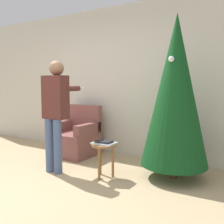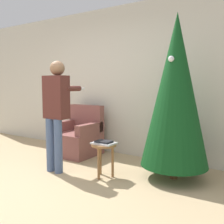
# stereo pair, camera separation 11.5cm
# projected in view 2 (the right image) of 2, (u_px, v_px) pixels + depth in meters

# --- Properties ---
(ground_plane) EXTENTS (14.00, 14.00, 0.00)m
(ground_plane) POSITION_uv_depth(u_px,v_px,m) (19.00, 192.00, 3.15)
(ground_plane) COLOR tan
(wall_back) EXTENTS (8.00, 0.06, 2.70)m
(wall_back) POSITION_uv_depth(u_px,v_px,m) (118.00, 81.00, 4.86)
(wall_back) COLOR beige
(wall_back) RESTS_ON ground_plane
(christmas_tree) EXTENTS (0.91, 0.91, 2.23)m
(christmas_tree) POSITION_uv_depth(u_px,v_px,m) (176.00, 91.00, 3.49)
(christmas_tree) COLOR brown
(christmas_tree) RESTS_ON ground_plane
(armchair) EXTENTS (0.74, 0.73, 0.90)m
(armchair) POSITION_uv_depth(u_px,v_px,m) (78.00, 138.00, 4.85)
(armchair) COLOR brown
(armchair) RESTS_ON ground_plane
(person_standing) EXTENTS (0.39, 0.57, 1.64)m
(person_standing) POSITION_uv_depth(u_px,v_px,m) (56.00, 107.00, 3.84)
(person_standing) COLOR #475B84
(person_standing) RESTS_ON ground_plane
(side_stool) EXTENTS (0.35, 0.35, 0.47)m
(side_stool) POSITION_uv_depth(u_px,v_px,m) (104.00, 150.00, 3.64)
(side_stool) COLOR olive
(side_stool) RESTS_ON ground_plane
(laptop) EXTENTS (0.31, 0.24, 0.02)m
(laptop) POSITION_uv_depth(u_px,v_px,m) (104.00, 143.00, 3.63)
(laptop) COLOR silver
(laptop) RESTS_ON side_stool
(book) EXTENTS (0.22, 0.16, 0.02)m
(book) POSITION_uv_depth(u_px,v_px,m) (104.00, 142.00, 3.63)
(book) COLOR black
(book) RESTS_ON laptop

